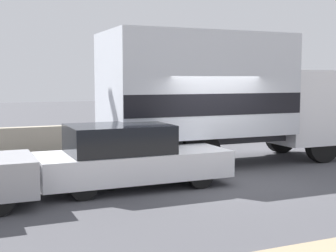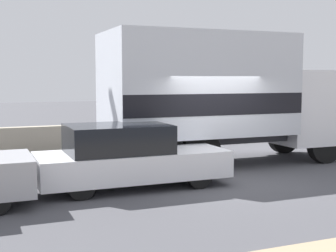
% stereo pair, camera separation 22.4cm
% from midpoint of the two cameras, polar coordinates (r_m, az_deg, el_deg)
% --- Properties ---
extents(ground_plane, '(80.00, 80.00, 0.00)m').
position_cam_midpoint_polar(ground_plane, '(11.56, 6.70, -6.41)').
color(ground_plane, '#47474C').
extents(stone_wall_backdrop, '(60.00, 0.35, 0.86)m').
position_cam_midpoint_polar(stone_wall_backdrop, '(16.95, -3.55, -1.01)').
color(stone_wall_backdrop, '#A39984').
rests_on(stone_wall_backdrop, ground_plane).
extents(box_truck, '(7.30, 2.62, 3.66)m').
position_cam_midpoint_polar(box_truck, '(13.33, 5.76, 3.81)').
color(box_truck, silver).
rests_on(box_truck, ground_plane).
extents(car_hatchback, '(4.26, 1.71, 1.42)m').
position_cam_midpoint_polar(car_hatchback, '(10.55, -5.41, -3.74)').
color(car_hatchback, silver).
rests_on(car_hatchback, ground_plane).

